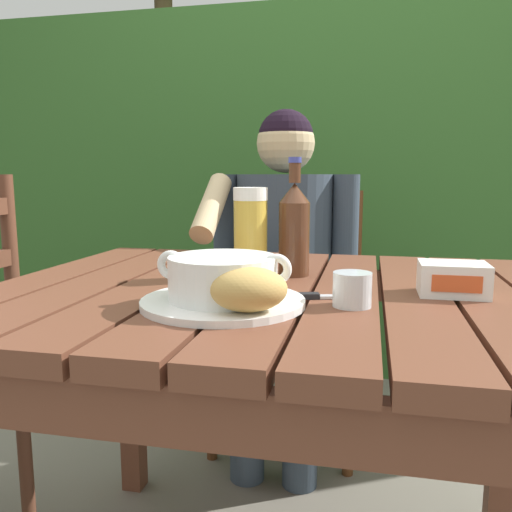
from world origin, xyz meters
TOP-DOWN VIEW (x-y plane):
  - dining_table at (0.00, 0.00)m, footprint 1.14×0.89m
  - hedge_backdrop at (-0.13, 1.82)m, footprint 3.71×0.95m
  - chair_near_diner at (-0.11, 0.88)m, footprint 0.50×0.46m
  - person_eating at (-0.11, 0.68)m, footprint 0.48×0.47m
  - serving_plate at (-0.07, -0.17)m, footprint 0.28×0.28m
  - soup_bowl at (-0.07, -0.17)m, footprint 0.23×0.18m
  - bread_roll at (-0.01, -0.24)m, footprint 0.14×0.13m
  - beer_glass at (-0.08, 0.08)m, footprint 0.07×0.07m
  - beer_bottle at (0.01, 0.12)m, footprint 0.07×0.07m
  - water_glass_small at (0.14, -0.13)m, footprint 0.06×0.06m
  - butter_tub at (0.32, -0.01)m, footprint 0.12×0.09m
  - table_knife at (0.08, -0.09)m, footprint 0.15×0.06m

SIDE VIEW (x-z plane):
  - chair_near_diner at x=-0.11m, z-range 0.02..0.93m
  - dining_table at x=0.00m, z-range 0.27..1.03m
  - person_eating at x=-0.11m, z-range 0.11..1.29m
  - table_knife at x=0.08m, z-range 0.75..0.76m
  - serving_plate at x=-0.07m, z-range 0.75..0.76m
  - water_glass_small at x=0.14m, z-range 0.75..0.81m
  - butter_tub at x=0.32m, z-range 0.75..0.81m
  - bread_roll at x=-0.01m, z-range 0.76..0.83m
  - soup_bowl at x=-0.07m, z-range 0.76..0.84m
  - beer_glass at x=-0.08m, z-range 0.75..0.94m
  - beer_bottle at x=0.01m, z-range 0.73..0.98m
  - hedge_backdrop at x=-0.13m, z-range -0.27..2.63m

